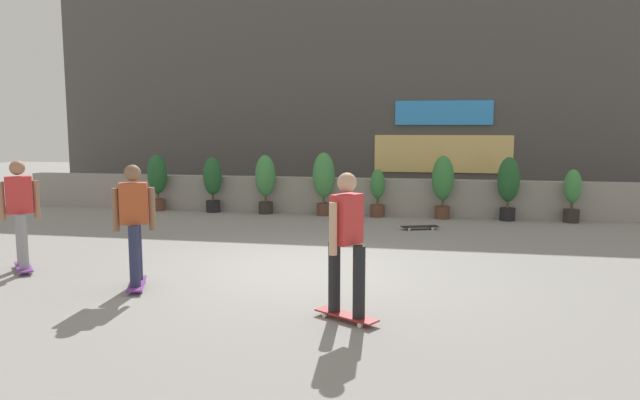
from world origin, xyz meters
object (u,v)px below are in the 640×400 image
object	(u,v)px
potted_plant_6	(508,184)
skater_by_wall_left	(20,210)
potted_plant_1	(213,181)
skater_by_wall_right	(134,220)
potted_plant_4	(377,192)
skater_foreground	(347,240)
potted_plant_7	(572,194)
potted_plant_5	(443,182)
potted_plant_3	(324,179)
potted_plant_0	(157,178)
skateboard_near_camera	(420,227)
potted_plant_2	(265,180)

from	to	relation	value
potted_plant_6	skater_by_wall_left	bearing A→B (deg)	-140.70
potted_plant_1	skater_by_wall_right	size ratio (longest dim) A/B	0.84
potted_plant_4	potted_plant_6	xyz separation A→B (m)	(3.06, -0.00, 0.26)
skater_foreground	skater_by_wall_right	world-z (taller)	same
potted_plant_4	potted_plant_7	bearing A→B (deg)	0.00
potted_plant_5	skater_by_wall_left	size ratio (longest dim) A/B	0.89
potted_plant_3	potted_plant_4	bearing A→B (deg)	0.00
potted_plant_3	skater_by_wall_right	size ratio (longest dim) A/B	0.92
potted_plant_1	potted_plant_0	bearing A→B (deg)	-180.00
potted_plant_3	potted_plant_7	distance (m)	5.82
skateboard_near_camera	potted_plant_1	bearing A→B (deg)	163.06
potted_plant_0	potted_plant_2	bearing A→B (deg)	0.00
skater_by_wall_right	skater_by_wall_left	bearing A→B (deg)	165.49
potted_plant_3	skater_foreground	distance (m)	8.00
potted_plant_2	potted_plant_4	distance (m)	2.85
potted_plant_2	skateboard_near_camera	world-z (taller)	potted_plant_2
potted_plant_0	potted_plant_3	bearing A→B (deg)	0.00
potted_plant_1	potted_plant_6	bearing A→B (deg)	-0.00
skateboard_near_camera	potted_plant_0	bearing A→B (deg)	166.68
potted_plant_5	potted_plant_7	world-z (taller)	potted_plant_5
potted_plant_3	skater_by_wall_left	distance (m)	7.34
potted_plant_1	potted_plant_4	world-z (taller)	potted_plant_1
potted_plant_2	potted_plant_4	xyz separation A→B (m)	(2.84, 0.00, -0.26)
potted_plant_1	skater_foreground	bearing A→B (deg)	-59.38
potted_plant_2	potted_plant_0	bearing A→B (deg)	180.00
skater_foreground	skateboard_near_camera	world-z (taller)	skater_foreground
potted_plant_4	potted_plant_6	world-z (taller)	potted_plant_6
potted_plant_6	skater_by_wall_left	xyz separation A→B (m)	(-7.89, -6.46, 0.07)
potted_plant_1	potted_plant_5	world-z (taller)	potted_plant_5
skater_by_wall_left	potted_plant_1	bearing A→B (deg)	84.93
potted_plant_5	potted_plant_6	size ratio (longest dim) A/B	1.01
potted_plant_2	skater_by_wall_left	xyz separation A→B (m)	(-1.99, -6.46, 0.08)
potted_plant_7	skater_foreground	world-z (taller)	skater_foreground
potted_plant_0	skateboard_near_camera	xyz separation A→B (m)	(6.84, -1.62, -0.79)
potted_plant_2	skater_by_wall_right	bearing A→B (deg)	-88.36
potted_plant_7	skateboard_near_camera	bearing A→B (deg)	-154.63
potted_plant_0	potted_plant_2	xyz separation A→B (m)	(2.94, 0.00, 0.01)
potted_plant_7	skateboard_near_camera	size ratio (longest dim) A/B	1.50
skater_by_wall_left	potted_plant_2	bearing A→B (deg)	72.90
potted_plant_4	potted_plant_6	distance (m)	3.07
potted_plant_3	skater_by_wall_right	distance (m)	7.14
potted_plant_2	potted_plant_5	world-z (taller)	potted_plant_5
potted_plant_2	potted_plant_3	xyz separation A→B (m)	(1.50, 0.00, 0.05)
skater_by_wall_right	potted_plant_2	bearing A→B (deg)	91.64
potted_plant_4	skateboard_near_camera	bearing A→B (deg)	-56.66
potted_plant_1	potted_plant_2	distance (m)	1.41
potted_plant_4	skater_by_wall_right	size ratio (longest dim) A/B	0.69
potted_plant_1	potted_plant_3	xyz separation A→B (m)	(2.91, 0.00, 0.10)
skater_by_wall_left	skater_by_wall_right	xyz separation A→B (m)	(2.19, -0.57, 0.00)
potted_plant_5	skater_foreground	xyz separation A→B (m)	(-1.18, -7.82, 0.06)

